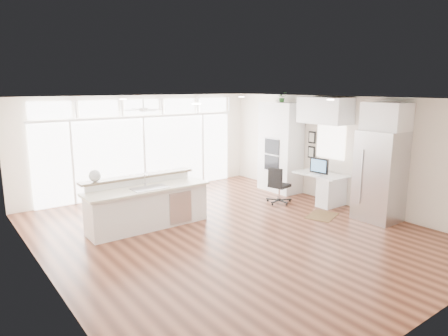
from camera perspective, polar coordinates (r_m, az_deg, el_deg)
floor at (r=8.30m, az=0.91°, el=-9.17°), size 7.00×8.00×0.02m
ceiling at (r=7.77m, az=0.98°, el=9.87°), size 7.00×8.00×0.02m
wall_back at (r=11.31m, az=-11.58°, el=3.31°), size 7.00×0.04×2.70m
wall_front at (r=5.45m, az=27.85°, el=-6.69°), size 7.00×0.04×2.70m
wall_left at (r=6.46m, az=-24.49°, el=-3.66°), size 0.04×8.00×2.70m
wall_right at (r=10.41m, az=16.39°, el=2.37°), size 0.04×8.00×2.70m
glass_wall at (r=11.30m, az=-11.39°, el=1.77°), size 5.80×0.06×2.08m
transom_row at (r=11.15m, az=-11.66°, el=8.51°), size 5.90×0.06×0.40m
desk_window at (r=10.53m, az=15.01°, el=3.65°), size 0.04×0.85×0.85m
ceiling_fan at (r=9.91m, az=-11.47°, el=8.74°), size 1.16×1.16×0.32m
recessed_lights at (r=7.92m, az=0.08°, el=9.76°), size 3.40×3.00×0.02m
oven_cabinet at (r=11.34m, az=8.07°, el=2.94°), size 0.64×1.20×2.50m
desk_nook at (r=10.49m, az=13.56°, el=-2.82°), size 0.72×1.30×0.76m
upper_cabinets at (r=10.22m, az=14.23°, el=7.97°), size 0.64×1.30×0.64m
refrigerator at (r=9.41m, az=21.39°, el=-1.08°), size 0.76×0.90×2.00m
fridge_cabinet at (r=9.28m, az=22.18°, el=6.83°), size 0.64×0.90×0.60m
framed_photos at (r=10.94m, az=12.43°, el=3.26°), size 0.06×0.22×0.80m
kitchen_island at (r=8.56m, az=-10.79°, el=-4.95°), size 2.65×1.00×1.05m
rug at (r=9.54m, az=13.82°, el=-6.63°), size 0.95×0.82×0.01m
office_chair at (r=10.25m, az=7.92°, el=-2.44°), size 0.57×0.55×0.93m
fishbowl at (r=8.42m, az=-17.98°, el=-1.04°), size 0.24×0.24×0.24m
monitor at (r=10.30m, az=13.43°, el=0.33°), size 0.14×0.53×0.44m
keyboard at (r=10.22m, az=12.76°, el=-0.93°), size 0.13×0.32×0.02m
potted_plant at (r=11.22m, az=8.27°, el=9.82°), size 0.26×0.29×0.22m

